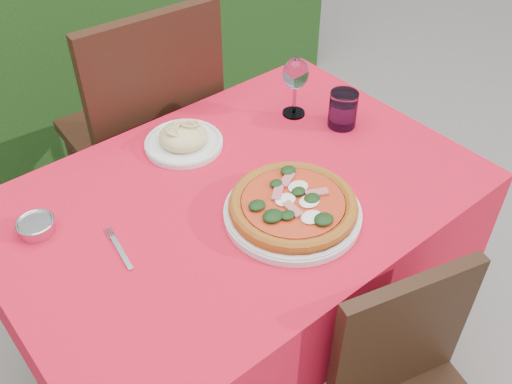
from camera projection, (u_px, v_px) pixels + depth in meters
ground at (243, 350)px, 2.01m from camera, size 60.00×60.00×0.00m
dining_table at (239, 231)px, 1.62m from camera, size 1.26×0.86×0.75m
chair_far at (147, 125)px, 2.00m from camera, size 0.50×0.50×1.05m
pizza_plate at (293, 207)px, 1.42m from camera, size 0.39×0.39×0.07m
pasta_plate at (183, 139)px, 1.65m from camera, size 0.23×0.23×0.06m
water_glass at (343, 111)px, 1.71m from camera, size 0.09×0.09×0.11m
wine_glass at (296, 76)px, 1.70m from camera, size 0.08×0.08×0.19m
fork at (122, 253)px, 1.35m from camera, size 0.05×0.17×0.00m
steel_ramekin at (37, 227)px, 1.39m from camera, size 0.09×0.09×0.03m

